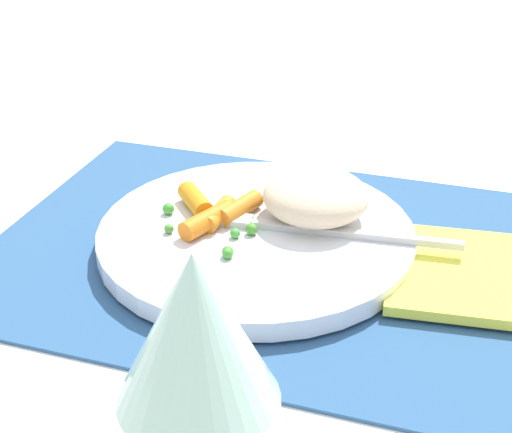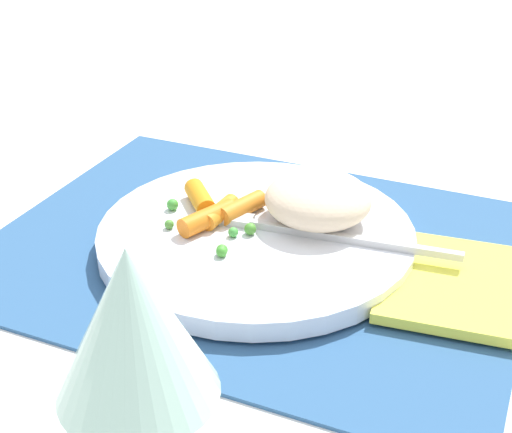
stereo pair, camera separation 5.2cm
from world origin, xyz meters
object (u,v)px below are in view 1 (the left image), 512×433
(rice_mound, at_px, (316,196))
(wine_glass, at_px, (196,344))
(plate, at_px, (256,236))
(napkin, at_px, (454,269))
(fork, at_px, (298,229))
(carrot_portion, at_px, (214,210))

(rice_mound, bearing_deg, wine_glass, 92.97)
(plate, relative_size, wine_glass, 1.58)
(napkin, bearing_deg, fork, 0.44)
(carrot_portion, xyz_separation_m, fork, (-0.07, 0.00, -0.00))
(rice_mound, distance_m, carrot_portion, 0.08)
(plate, relative_size, carrot_portion, 3.24)
(wine_glass, bearing_deg, rice_mound, -87.03)
(carrot_portion, relative_size, napkin, 0.64)
(plate, bearing_deg, rice_mound, -143.02)
(rice_mound, relative_size, carrot_portion, 1.10)
(napkin, bearing_deg, wine_glass, 69.29)
(rice_mound, distance_m, wine_glass, 0.30)
(rice_mound, xyz_separation_m, wine_glass, (-0.01, 0.29, 0.07))
(fork, bearing_deg, napkin, -179.56)
(carrot_portion, xyz_separation_m, napkin, (-0.19, -0.00, -0.02))
(carrot_portion, bearing_deg, rice_mound, -160.77)
(wine_glass, relative_size, napkin, 1.32)
(carrot_portion, distance_m, napkin, 0.19)
(plate, bearing_deg, napkin, -178.45)
(rice_mound, bearing_deg, napkin, 167.01)
(rice_mound, xyz_separation_m, fork, (0.01, 0.03, -0.02))
(rice_mound, xyz_separation_m, carrot_portion, (0.08, 0.03, -0.01))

